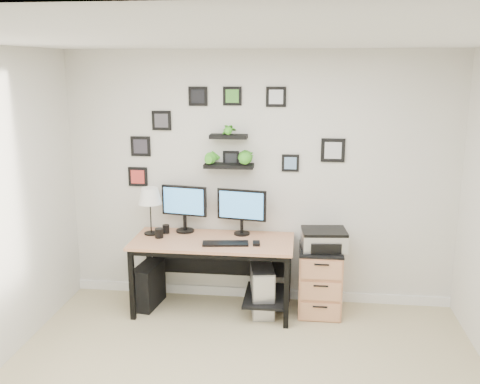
# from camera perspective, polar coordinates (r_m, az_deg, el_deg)

# --- Properties ---
(room) EXTENTS (4.00, 4.00, 4.00)m
(room) POSITION_cam_1_polar(r_m,az_deg,el_deg) (5.87, 1.93, -10.68)
(room) COLOR #C5B78C
(room) RESTS_ON ground
(desk) EXTENTS (1.60, 0.70, 0.75)m
(desk) POSITION_cam_1_polar(r_m,az_deg,el_deg) (5.40, -2.48, -6.27)
(desk) COLOR tan
(desk) RESTS_ON ground
(monitor_left) EXTENTS (0.48, 0.22, 0.49)m
(monitor_left) POSITION_cam_1_polar(r_m,az_deg,el_deg) (5.53, -5.97, -1.40)
(monitor_left) COLOR black
(monitor_left) RESTS_ON desk
(monitor_right) EXTENTS (0.51, 0.19, 0.47)m
(monitor_right) POSITION_cam_1_polar(r_m,az_deg,el_deg) (5.42, 0.18, -1.72)
(monitor_right) COLOR black
(monitor_right) RESTS_ON desk
(keyboard) EXTENTS (0.46, 0.20, 0.02)m
(keyboard) POSITION_cam_1_polar(r_m,az_deg,el_deg) (5.19, -1.56, -5.51)
(keyboard) COLOR black
(keyboard) RESTS_ON desk
(mouse) EXTENTS (0.08, 0.11, 0.03)m
(mouse) POSITION_cam_1_polar(r_m,az_deg,el_deg) (5.19, 1.76, -5.50)
(mouse) COLOR black
(mouse) RESTS_ON desk
(table_lamp) EXTENTS (0.24, 0.24, 0.49)m
(table_lamp) POSITION_cam_1_polar(r_m,az_deg,el_deg) (5.49, -9.59, -0.54)
(table_lamp) COLOR black
(table_lamp) RESTS_ON desk
(mug) EXTENTS (0.08, 0.08, 0.10)m
(mug) POSITION_cam_1_polar(r_m,az_deg,el_deg) (5.44, -8.63, -4.36)
(mug) COLOR black
(mug) RESTS_ON desk
(pen_cup) EXTENTS (0.07, 0.07, 0.09)m
(pen_cup) POSITION_cam_1_polar(r_m,az_deg,el_deg) (5.57, -7.90, -3.94)
(pen_cup) COLOR black
(pen_cup) RESTS_ON desk
(pc_tower_black) EXTENTS (0.26, 0.46, 0.44)m
(pc_tower_black) POSITION_cam_1_polar(r_m,az_deg,el_deg) (5.70, -9.73, -9.77)
(pc_tower_black) COLOR black
(pc_tower_black) RESTS_ON ground
(pc_tower_grey) EXTENTS (0.29, 0.52, 0.49)m
(pc_tower_grey) POSITION_cam_1_polar(r_m,az_deg,el_deg) (5.48, 2.37, -10.29)
(pc_tower_grey) COLOR gray
(pc_tower_grey) RESTS_ON ground
(file_cabinet) EXTENTS (0.43, 0.53, 0.67)m
(file_cabinet) POSITION_cam_1_polar(r_m,az_deg,el_deg) (5.50, 8.52, -9.29)
(file_cabinet) COLOR tan
(file_cabinet) RESTS_ON ground
(printer) EXTENTS (0.46, 0.39, 0.20)m
(printer) POSITION_cam_1_polar(r_m,az_deg,el_deg) (5.35, 8.94, -5.02)
(printer) COLOR silver
(printer) RESTS_ON file_cabinet
(wall_decor) EXTENTS (2.24, 0.18, 1.04)m
(wall_decor) POSITION_cam_1_polar(r_m,az_deg,el_deg) (5.39, -1.28, 5.13)
(wall_decor) COLOR black
(wall_decor) RESTS_ON ground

